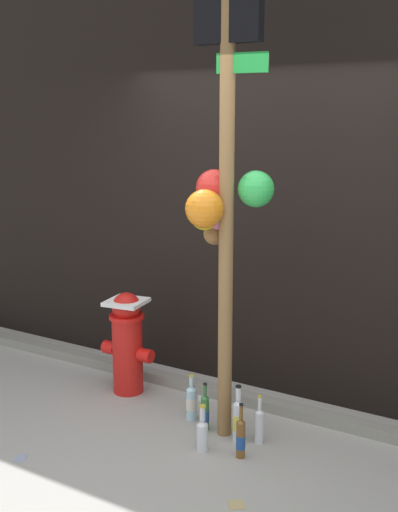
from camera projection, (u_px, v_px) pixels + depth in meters
name	position (u px, v px, depth m)	size (l,w,h in m)	color
ground_plane	(184.00, 466.00, 3.96)	(14.00, 14.00, 0.00)	#9E9B93
building_wall	(281.00, 178.00, 4.77)	(10.00, 0.20, 3.37)	black
curb_strip	(253.00, 400.00, 4.78)	(8.00, 0.12, 0.08)	gray
memorial_post	(223.00, 187.00, 4.02)	(0.52, 0.45, 2.92)	olive
fire_hydrant	(127.00, 341.00, 4.94)	(0.45, 0.32, 0.81)	red
bottle_0	(238.00, 419.00, 4.22)	(0.07, 0.07, 0.40)	silver
bottle_1	(259.00, 424.00, 4.22)	(0.06, 0.06, 0.34)	silver
bottle_2	(241.00, 438.00, 4.03)	(0.06, 0.06, 0.37)	brown
bottle_3	(205.00, 412.00, 4.38)	(0.06, 0.06, 0.35)	#337038
bottle_4	(191.00, 402.00, 4.54)	(0.08, 0.08, 0.34)	#B2DBEA
bottle_5	(202.00, 433.00, 4.12)	(0.08, 0.08, 0.32)	silver
litter_0	(20.00, 458.00, 4.04)	(0.09, 0.07, 0.01)	#8C99B2
litter_1	(204.00, 398.00, 4.90)	(0.12, 0.08, 0.01)	silver
litter_2	(236.00, 504.00, 3.56)	(0.09, 0.09, 0.01)	tan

